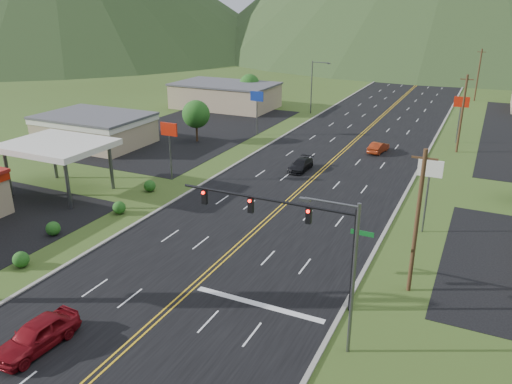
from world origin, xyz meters
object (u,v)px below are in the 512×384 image
at_px(gas_canopy, 57,146).
at_px(car_red_far, 378,148).
at_px(traffic_signal, 293,223).
at_px(streetlight_east, 348,269).
at_px(streetlight_west, 313,84).
at_px(car_red_near, 37,336).
at_px(car_dark_mid, 301,165).

xyz_separation_m(gas_canopy, car_red_far, (26.28, 28.33, -4.19)).
height_order(traffic_signal, streetlight_east, streetlight_east).
bearing_deg(gas_canopy, streetlight_east, -19.88).
relative_size(streetlight_west, car_red_near, 1.79).
distance_m(traffic_signal, streetlight_east, 6.17).
xyz_separation_m(traffic_signal, streetlight_west, (-18.16, 56.00, -0.15)).
xyz_separation_m(streetlight_east, car_dark_mid, (-13.43, 29.06, -4.53)).
height_order(traffic_signal, car_red_near, traffic_signal).
distance_m(streetlight_west, car_red_near, 67.79).
distance_m(streetlight_east, car_red_near, 17.75).
xyz_separation_m(traffic_signal, car_dark_mid, (-8.73, 25.06, -4.68)).
height_order(gas_canopy, car_dark_mid, gas_canopy).
relative_size(car_red_near, car_dark_mid, 1.12).
relative_size(traffic_signal, car_red_far, 3.15).
relative_size(gas_canopy, car_dark_mid, 2.23).
bearing_deg(streetlight_east, gas_canopy, 160.12).
xyz_separation_m(traffic_signal, car_red_far, (-2.21, 36.34, -4.64)).
relative_size(streetlight_east, car_dark_mid, 2.01).
distance_m(streetlight_east, streetlight_west, 64.21).
distance_m(streetlight_west, car_red_far, 25.72).
bearing_deg(streetlight_east, car_dark_mid, 114.80).
bearing_deg(car_red_far, gas_canopy, 56.92).
relative_size(streetlight_east, car_red_near, 1.79).
distance_m(car_red_near, car_red_far, 48.39).
relative_size(traffic_signal, streetlight_west, 1.46).
distance_m(traffic_signal, gas_canopy, 29.59).
relative_size(streetlight_west, car_red_far, 2.16).
xyz_separation_m(streetlight_west, car_red_far, (15.96, -19.67, -4.50)).
bearing_deg(car_red_near, gas_canopy, 135.99).
distance_m(traffic_signal, car_dark_mid, 26.95).
height_order(traffic_signal, streetlight_west, streetlight_west).
height_order(gas_canopy, car_red_near, gas_canopy).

